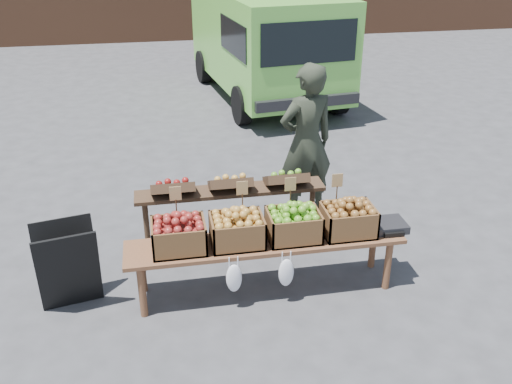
{
  "coord_description": "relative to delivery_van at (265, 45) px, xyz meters",
  "views": [
    {
      "loc": [
        0.0,
        -4.15,
        3.42
      ],
      "look_at": [
        0.96,
        0.98,
        0.85
      ],
      "focal_mm": 40.0,
      "sensor_mm": 36.0,
      "label": 1
    }
  ],
  "objects": [
    {
      "name": "crate_golden_apples",
      "position": [
        -2.14,
        -6.56,
        -0.34
      ],
      "size": [
        0.5,
        0.4,
        0.28
      ],
      "primitive_type": null,
      "color": "maroon",
      "rests_on": "display_bench"
    },
    {
      "name": "ground",
      "position": [
        -2.27,
        -7.03,
        -1.05
      ],
      "size": [
        80.0,
        80.0,
        0.0
      ],
      "primitive_type": "plane",
      "color": "#3F3F42"
    },
    {
      "name": "vendor",
      "position": [
        -0.52,
        -5.08,
        -0.1
      ],
      "size": [
        0.79,
        0.61,
        1.92
      ],
      "primitive_type": "imported",
      "rotation": [
        0.0,
        0.0,
        3.38
      ],
      "color": "#272D21",
      "rests_on": "ground"
    },
    {
      "name": "chalkboard_sign",
      "position": [
        -3.18,
        -6.44,
        -0.63
      ],
      "size": [
        0.62,
        0.42,
        0.86
      ],
      "primitive_type": null,
      "rotation": [
        0.0,
        0.0,
        0.2
      ],
      "color": "black",
      "rests_on": "ground"
    },
    {
      "name": "crate_russet_pears",
      "position": [
        -1.59,
        -6.56,
        -0.34
      ],
      "size": [
        0.5,
        0.4,
        0.28
      ],
      "primitive_type": null,
      "color": "#A39D30",
      "rests_on": "display_bench"
    },
    {
      "name": "crate_red_apples",
      "position": [
        -1.04,
        -6.56,
        -0.34
      ],
      "size": [
        0.5,
        0.4,
        0.28
      ],
      "primitive_type": null,
      "color": "#40870F",
      "rests_on": "display_bench"
    },
    {
      "name": "weighing_scale",
      "position": [
        -0.06,
        -6.56,
        -0.44
      ],
      "size": [
        0.34,
        0.3,
        0.08
      ],
      "primitive_type": "cube",
      "color": "black",
      "rests_on": "display_bench"
    },
    {
      "name": "crate_green_apples",
      "position": [
        -0.49,
        -6.56,
        -0.34
      ],
      "size": [
        0.5,
        0.4,
        0.28
      ],
      "primitive_type": null,
      "color": "olive",
      "rests_on": "display_bench"
    },
    {
      "name": "delivery_van",
      "position": [
        0.0,
        0.0,
        0.0
      ],
      "size": [
        2.75,
        4.95,
        2.11
      ],
      "primitive_type": null,
      "rotation": [
        0.0,
        0.0,
        0.13
      ],
      "color": "#66C043",
      "rests_on": "ground"
    },
    {
      "name": "back_table",
      "position": [
        -1.54,
        -5.84,
        -0.53
      ],
      "size": [
        2.1,
        0.44,
        1.04
      ],
      "primitive_type": null,
      "color": "#3B281A",
      "rests_on": "ground"
    },
    {
      "name": "display_bench",
      "position": [
        -1.31,
        -6.56,
        -0.77
      ],
      "size": [
        2.7,
        0.56,
        0.57
      ],
      "primitive_type": null,
      "color": "brown",
      "rests_on": "ground"
    }
  ]
}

